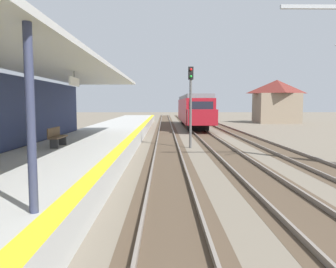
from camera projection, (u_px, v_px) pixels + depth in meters
station_platform at (82, 151)px, 16.67m from camera, size 5.00×80.00×0.91m
station_building_with_canopy at (4, 109)px, 12.28m from camera, size 4.85×24.00×4.43m
track_pair_nearest_platform at (167, 148)px, 20.74m from camera, size 2.34×120.00×0.16m
track_pair_middle at (221, 148)px, 20.78m from camera, size 2.34×120.00×0.16m
track_pair_far_side at (274, 148)px, 20.82m from camera, size 2.34×120.00×0.16m
approaching_train at (193, 109)px, 40.30m from camera, size 2.93×19.60×4.76m
rail_signal_post at (191, 99)px, 20.93m from camera, size 0.32×0.34×5.20m
platform_bench at (57, 136)px, 14.98m from camera, size 0.45×1.60×0.88m
distant_trackside_house at (276, 101)px, 48.83m from camera, size 6.60×5.28×6.40m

